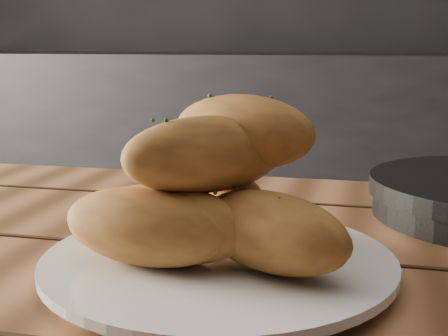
# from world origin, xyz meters

# --- Properties ---
(counter) EXTENTS (2.80, 0.60, 0.90)m
(counter) POSITION_xyz_m (0.00, 1.70, 0.45)
(counter) COLOR black
(counter) RESTS_ON ground
(plate) EXTENTS (0.30, 0.30, 0.02)m
(plate) POSITION_xyz_m (0.32, -0.31, 0.76)
(plate) COLOR white
(plate) RESTS_ON table
(bread_rolls) EXTENTS (0.26, 0.22, 0.13)m
(bread_rolls) POSITION_xyz_m (0.31, -0.31, 0.82)
(bread_rolls) COLOR #C68537
(bread_rolls) RESTS_ON plate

